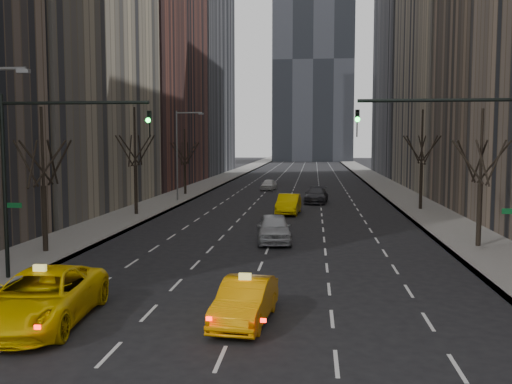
# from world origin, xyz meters

# --- Properties ---
(sidewalk_left) EXTENTS (4.50, 320.00, 0.15)m
(sidewalk_left) POSITION_xyz_m (-12.25, 70.00, 0.07)
(sidewalk_left) COLOR slate
(sidewalk_left) RESTS_ON ground
(sidewalk_right) EXTENTS (4.50, 320.00, 0.15)m
(sidewalk_right) POSITION_xyz_m (12.25, 70.00, 0.07)
(sidewalk_right) COLOR slate
(sidewalk_right) RESTS_ON ground
(bld_left_far) EXTENTS (14.00, 28.00, 44.00)m
(bld_left_far) POSITION_xyz_m (-21.50, 66.00, 22.00)
(bld_left_far) COLOR brown
(bld_left_far) RESTS_ON ground
(bld_left_deep) EXTENTS (14.00, 30.00, 60.00)m
(bld_left_deep) POSITION_xyz_m (-21.50, 96.00, 30.00)
(bld_left_deep) COLOR slate
(bld_left_deep) RESTS_ON ground
(bld_right_deep) EXTENTS (14.00, 30.00, 58.00)m
(bld_right_deep) POSITION_xyz_m (21.50, 95.00, 29.00)
(bld_right_deep) COLOR slate
(bld_right_deep) RESTS_ON ground
(tree_lw_b) EXTENTS (3.36, 3.50, 7.82)m
(tree_lw_b) POSITION_xyz_m (-12.00, 18.00, 3.72)
(tree_lw_b) COLOR black
(tree_lw_b) RESTS_ON ground
(tree_lw_c) EXTENTS (3.36, 3.50, 8.74)m
(tree_lw_c) POSITION_xyz_m (-12.00, 34.00, 4.04)
(tree_lw_c) COLOR black
(tree_lw_c) RESTS_ON ground
(tree_lw_d) EXTENTS (3.36, 3.50, 7.36)m
(tree_lw_d) POSITION_xyz_m (-12.00, 52.00, 3.56)
(tree_lw_d) COLOR black
(tree_lw_d) RESTS_ON ground
(tree_rw_b) EXTENTS (3.36, 3.50, 7.82)m
(tree_rw_b) POSITION_xyz_m (12.00, 22.00, 3.72)
(tree_rw_b) COLOR black
(tree_rw_b) RESTS_ON ground
(tree_rw_c) EXTENTS (3.36, 3.50, 8.74)m
(tree_rw_c) POSITION_xyz_m (12.00, 40.00, 4.04)
(tree_rw_c) COLOR black
(tree_rw_c) RESTS_ON ground
(traffic_mast_left) EXTENTS (6.69, 0.39, 8.00)m
(traffic_mast_left) POSITION_xyz_m (-9.11, 12.00, 5.49)
(traffic_mast_left) COLOR black
(traffic_mast_left) RESTS_ON ground
(traffic_mast_right) EXTENTS (6.69, 0.39, 8.00)m
(traffic_mast_right) POSITION_xyz_m (9.11, 12.00, 5.49)
(traffic_mast_right) COLOR black
(traffic_mast_right) RESTS_ON ground
(streetlight_far) EXTENTS (2.83, 0.22, 9.00)m
(streetlight_far) POSITION_xyz_m (-10.84, 45.00, 5.62)
(streetlight_far) COLOR slate
(streetlight_far) RESTS_ON ground
(taxi_suv) EXTENTS (3.46, 6.69, 1.80)m
(taxi_suv) POSITION_xyz_m (-6.49, 6.45, 0.90)
(taxi_suv) COLOR yellow
(taxi_suv) RESTS_ON ground
(taxi_sedan) EXTENTS (2.00, 4.61, 1.47)m
(taxi_sedan) POSITION_xyz_m (0.30, 7.30, 0.74)
(taxi_sedan) COLOR #FFA005
(taxi_sedan) RESTS_ON ground
(silver_sedan_ahead) EXTENTS (2.51, 5.18, 1.70)m
(silver_sedan_ahead) POSITION_xyz_m (0.18, 22.79, 0.85)
(silver_sedan_ahead) COLOR #A8ABB0
(silver_sedan_ahead) RESTS_ON ground
(far_taxi) EXTENTS (2.07, 5.13, 1.66)m
(far_taxi) POSITION_xyz_m (0.47, 36.41, 0.83)
(far_taxi) COLOR yellow
(far_taxi) RESTS_ON ground
(far_suv_grey) EXTENTS (2.60, 5.45, 1.53)m
(far_suv_grey) POSITION_xyz_m (2.82, 45.32, 0.77)
(far_suv_grey) COLOR #313036
(far_suv_grey) RESTS_ON ground
(far_car_white) EXTENTS (1.98, 4.16, 1.37)m
(far_car_white) POSITION_xyz_m (-3.08, 59.63, 0.69)
(far_car_white) COLOR white
(far_car_white) RESTS_ON ground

